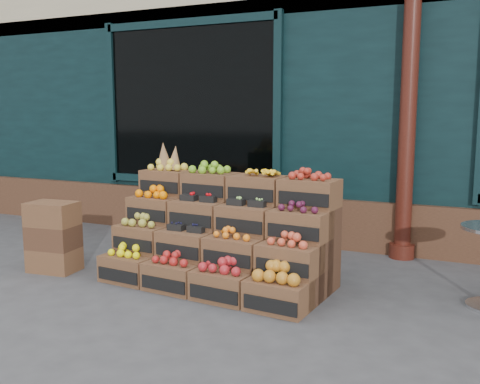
% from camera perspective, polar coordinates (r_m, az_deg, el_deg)
% --- Properties ---
extents(ground, '(60.00, 60.00, 0.00)m').
position_cam_1_polar(ground, '(4.80, -1.32, -11.38)').
color(ground, '#404042').
rests_on(ground, ground).
extents(shop_facade, '(12.00, 6.24, 4.80)m').
position_cam_1_polar(shop_facade, '(9.41, 12.67, 12.96)').
color(shop_facade, black).
rests_on(shop_facade, ground).
extents(crate_display, '(2.19, 1.20, 1.32)m').
position_cam_1_polar(crate_display, '(5.18, -1.96, -5.18)').
color(crate_display, brown).
rests_on(crate_display, ground).
extents(spare_crates, '(0.51, 0.38, 0.72)m').
position_cam_1_polar(spare_crates, '(5.85, -19.28, -4.53)').
color(spare_crates, brown).
rests_on(spare_crates, ground).
extents(shopkeeper, '(0.82, 0.60, 2.05)m').
position_cam_1_polar(shopkeeper, '(7.94, -4.32, 4.11)').
color(shopkeeper, '#144619').
rests_on(shopkeeper, ground).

